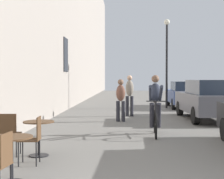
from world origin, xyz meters
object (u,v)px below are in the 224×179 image
object	(u,v)px
pedestrian_near	(121,98)
cafe_table_mid	(39,131)
street_lamp	(167,52)
parked_car_third	(185,94)
cafe_table_near	(12,149)
cafe_chair_mid_toward_wall	(9,131)
cyclist_on_bicycle	(155,106)
parked_car_second	(209,99)
cafe_chair_mid_toward_street	(33,137)
pedestrian_mid	(130,93)

from	to	relation	value
pedestrian_near	cafe_table_mid	bearing A→B (deg)	-106.19
street_lamp	parked_car_third	size ratio (longest dim) A/B	1.17
cafe_table_near	cafe_table_mid	world-z (taller)	same
cafe_table_near	cafe_chair_mid_toward_wall	size ratio (longest dim) A/B	0.81
cafe_table_near	parked_car_third	bearing A→B (deg)	69.47
cafe_chair_mid_toward_wall	cyclist_on_bicycle	world-z (taller)	cyclist_on_bicycle
cafe_chair_mid_toward_wall	pedestrian_near	bearing A→B (deg)	68.74
cyclist_on_bicycle	street_lamp	bearing A→B (deg)	80.70
street_lamp	parked_car_second	world-z (taller)	street_lamp
cyclist_on_bicycle	cafe_chair_mid_toward_street	bearing A→B (deg)	-127.20
parked_car_third	cafe_chair_mid_toward_wall	bearing A→B (deg)	-115.81
cafe_chair_mid_toward_street	street_lamp	xyz separation A→B (m)	(4.04, 12.29, 2.59)
cafe_table_near	pedestrian_mid	distance (m)	9.46
parked_car_second	street_lamp	bearing A→B (deg)	100.13
cafe_table_mid	pedestrian_mid	distance (m)	7.71
cafe_table_near	parked_car_third	distance (m)	14.56
pedestrian_mid	street_lamp	xyz separation A→B (m)	(2.12, 4.19, 2.11)
cafe_table_near	cyclist_on_bicycle	bearing A→B (deg)	60.21
cafe_chair_mid_toward_wall	cyclist_on_bicycle	xyz separation A→B (m)	(3.24, 2.80, 0.29)
cafe_chair_mid_toward_wall	pedestrian_mid	bearing A→B (deg)	71.01
cafe_table_mid	cyclist_on_bicycle	size ratio (longest dim) A/B	0.41
cafe_chair_mid_toward_wall	pedestrian_mid	distance (m)	7.95
cafe_chair_mid_toward_wall	street_lamp	bearing A→B (deg)	68.10
cafe_table_mid	pedestrian_mid	xyz separation A→B (m)	(2.00, 7.43, 0.47)
cafe_table_near	cafe_table_mid	bearing A→B (deg)	91.88
cafe_table_mid	parked_car_second	distance (m)	8.06
cyclist_on_bicycle	pedestrian_near	distance (m)	3.08
cyclist_on_bicycle	pedestrian_mid	xyz separation A→B (m)	(-0.66, 4.70, 0.19)
cyclist_on_bicycle	parked_car_second	size ratio (longest dim) A/B	0.40
cafe_table_near	parked_car_second	bearing A→B (deg)	58.17
cyclist_on_bicycle	pedestrian_mid	size ratio (longest dim) A/B	1.00
cyclist_on_bicycle	pedestrian_near	xyz separation A→B (m)	(-1.02, 2.91, 0.09)
cyclist_on_bicycle	pedestrian_near	size ratio (longest dim) A/B	1.10
cafe_table_near	street_lamp	xyz separation A→B (m)	(4.06, 13.43, 2.59)
street_lamp	parked_car_third	distance (m)	2.58
street_lamp	parked_car_third	bearing A→B (deg)	10.91
cyclist_on_bicycle	cafe_chair_mid_toward_wall	bearing A→B (deg)	-139.19
street_lamp	cafe_chair_mid_toward_street	bearing A→B (deg)	-108.19
street_lamp	parked_car_second	size ratio (longest dim) A/B	1.10
cafe_chair_mid_toward_wall	street_lamp	xyz separation A→B (m)	(4.70, 11.69, 2.59)
cafe_table_near	cafe_chair_mid_toward_wall	world-z (taller)	cafe_chair_mid_toward_wall
cafe_table_mid	pedestrian_mid	size ratio (longest dim) A/B	0.41
cyclist_on_bicycle	street_lamp	world-z (taller)	street_lamp
cafe_chair_mid_toward_wall	cafe_table_near	bearing A→B (deg)	-69.63
cafe_chair_mid_toward_wall	pedestrian_near	world-z (taller)	pedestrian_near
cafe_chair_mid_toward_street	pedestrian_mid	size ratio (longest dim) A/B	0.50
cafe_table_near	street_lamp	bearing A→B (deg)	73.20
cyclist_on_bicycle	parked_car_second	world-z (taller)	cyclist_on_bicycle
cafe_table_mid	cafe_chair_mid_toward_wall	size ratio (longest dim) A/B	0.81
cafe_table_mid	street_lamp	world-z (taller)	street_lamp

